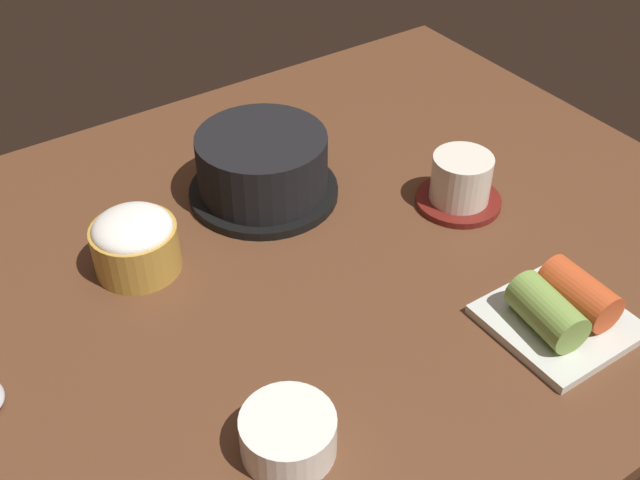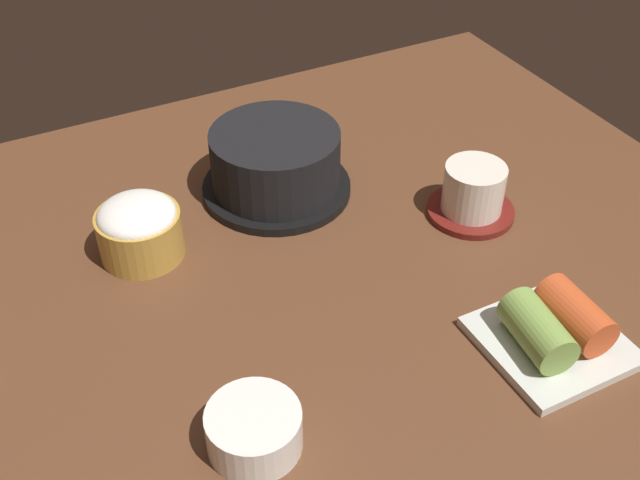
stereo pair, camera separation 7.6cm
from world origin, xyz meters
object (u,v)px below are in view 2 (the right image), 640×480
rice_bowl (139,228)px  kimchi_plate (554,330)px  tea_cup_with_saucer (473,193)px  side_bowl_near (254,429)px  stone_pot (276,163)px

rice_bowl → kimchi_plate: rice_bowl is taller
tea_cup_with_saucer → kimchi_plate: tea_cup_with_saucer is taller
kimchi_plate → rice_bowl: bearing=134.5°
side_bowl_near → kimchi_plate: bearing=-4.8°
stone_pot → rice_bowl: size_ratio=1.95×
kimchi_plate → side_bowl_near: bearing=175.2°
stone_pot → kimchi_plate: bearing=-70.0°
tea_cup_with_saucer → kimchi_plate: 21.16cm
stone_pot → kimchi_plate: size_ratio=1.39×
stone_pot → kimchi_plate: (12.67, -34.72, -2.00)cm
kimchi_plate → stone_pot: bearing=110.0°
stone_pot → tea_cup_with_saucer: bearing=-38.4°
tea_cup_with_saucer → rice_bowl: bearing=163.7°
stone_pot → side_bowl_near: 36.42cm
tea_cup_with_saucer → kimchi_plate: bearing=-104.6°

